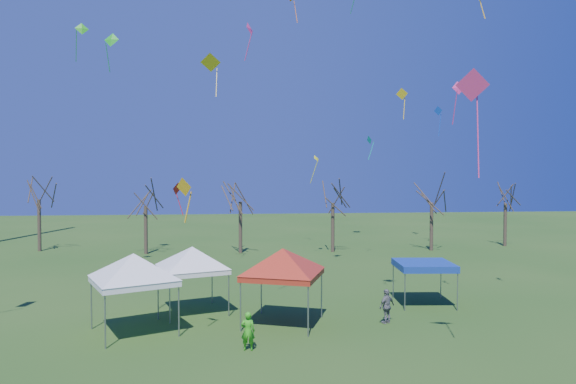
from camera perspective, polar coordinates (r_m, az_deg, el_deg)
The scene contains 25 objects.
ground at distance 23.24m, azimuth 1.51°, elevation -15.83°, with size 140.00×140.00×0.00m, color #264D18.
tree_0 at distance 52.50m, azimuth -25.98°, elevation 1.11°, with size 3.83×3.83×8.44m.
tree_1 at distance 47.27m, azimuth -15.56°, elevation 0.32°, with size 3.42×3.42×7.54m.
tree_2 at distance 46.33m, azimuth -5.32°, elevation 0.97°, with size 3.71×3.71×8.18m.
tree_3 at distance 46.85m, azimuth 5.01°, elevation 0.72°, with size 3.59×3.59×7.91m.
tree_4 at distance 49.44m, azimuth 15.69°, elevation 0.70°, with size 3.58×3.58×7.89m.
tree_5 at distance 54.90m, azimuth 23.03°, elevation 0.39°, with size 3.39×3.39×7.46m.
tent_white_west at distance 24.07m, azimuth -16.79°, elevation -7.12°, with size 4.40×4.40×4.13m.
tent_white_mid at distance 26.89m, azimuth -10.60°, elevation -6.47°, with size 4.22×4.22×3.93m.
tent_red at distance 24.36m, azimuth -0.57°, elevation -6.84°, with size 4.44×4.44×4.18m.
tent_blue at distance 29.22m, azimuth 14.87°, elevation -7.90°, with size 3.19×3.19×2.32m.
person_grey at distance 25.45m, azimuth 10.92°, elevation -12.35°, with size 0.96×0.40×1.65m, color slate.
person_green at distance 21.49m, azimuth -4.47°, elevation -15.15°, with size 0.57×0.37×1.57m, color green.
kite_24 at distance 35.67m, azimuth -4.23°, elevation 17.58°, with size 0.80×1.07×2.63m.
kite_2 at distance 44.30m, azimuth -19.05°, elevation 15.68°, with size 1.32×0.81×3.09m.
kite_11 at distance 37.75m, azimuth -8.59°, elevation 14.06°, with size 1.49×0.99×3.14m.
kite_7 at distance 37.77m, azimuth -21.97°, elevation 16.41°, with size 0.95×0.81×2.56m.
kite_17 at distance 34.15m, azimuth 18.40°, elevation 10.81°, with size 0.90×0.53×2.71m.
kite_18 at distance 34.55m, azimuth 12.57°, elevation 10.51°, with size 0.80×0.66×2.05m.
kite_19 at distance 43.26m, azimuth 9.06°, elevation 5.65°, with size 0.55×0.80×2.05m.
kite_12 at distance 50.70m, azimuth 16.37°, elevation 8.58°, with size 0.71×0.89×2.87m.
kite_5 at distance 19.50m, azimuth 19.81°, elevation 10.96°, with size 1.23×0.66×3.85m.
kite_13 at distance 40.67m, azimuth -12.27°, elevation 0.32°, with size 0.90×1.03×2.62m.
kite_1 at distance 21.37m, azimuth -11.42°, elevation 0.48°, with size 0.80×0.71×1.87m.
kite_22 at distance 43.75m, azimuth 3.15°, elevation 3.61°, with size 0.95×0.96×2.44m.
Camera 1 is at (-2.88, -21.94, 7.12)m, focal length 32.00 mm.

